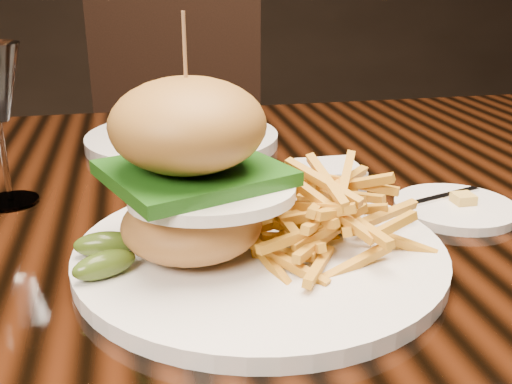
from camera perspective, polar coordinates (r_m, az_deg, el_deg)
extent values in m
cube|color=black|center=(0.72, 0.60, -1.33)|extent=(1.60, 0.90, 0.04)
cylinder|color=silver|center=(0.54, 0.39, -5.75)|extent=(0.33, 0.33, 0.01)
ellipsoid|color=#A36434|center=(0.52, -6.12, -3.07)|extent=(0.12, 0.12, 0.05)
ellipsoid|color=silver|center=(0.49, -4.17, -0.28)|extent=(0.14, 0.11, 0.01)
ellipsoid|color=orange|center=(0.49, -0.94, 0.21)|extent=(0.03, 0.03, 0.01)
cube|color=#266018|center=(0.50, -6.31, 1.46)|extent=(0.17, 0.17, 0.01)
ellipsoid|color=brown|center=(0.49, -6.52, 6.38)|extent=(0.13, 0.13, 0.08)
cylinder|color=#946B45|center=(0.48, -6.70, 10.83)|extent=(0.00, 0.00, 0.10)
ellipsoid|color=#2E4813|center=(0.50, -14.24, -6.71)|extent=(0.06, 0.04, 0.02)
ellipsoid|color=#2E4813|center=(0.53, -14.18, -4.81)|extent=(0.05, 0.02, 0.02)
cylinder|color=silver|center=(0.68, 18.42, -1.44)|extent=(0.13, 0.13, 0.01)
cube|color=gold|center=(0.68, 19.14, -0.59)|extent=(0.02, 0.02, 0.01)
cube|color=silver|center=(0.69, 17.16, -0.47)|extent=(0.11, 0.04, 0.00)
cube|color=silver|center=(0.71, 6.99, 1.35)|extent=(0.08, 0.08, 0.03)
cylinder|color=white|center=(0.73, -22.31, -0.83)|extent=(0.06, 0.06, 0.00)
cylinder|color=white|center=(0.71, -22.83, 2.73)|extent=(0.01, 0.01, 0.09)
cylinder|color=silver|center=(0.90, -7.01, 4.99)|extent=(0.28, 0.28, 0.02)
cylinder|color=silver|center=(0.90, -7.02, 5.11)|extent=(0.20, 0.20, 0.02)
ellipsoid|color=black|center=(0.89, -7.12, 7.49)|extent=(0.11, 0.09, 0.05)
ellipsoid|color=#266018|center=(0.87, -6.50, 9.61)|extent=(0.04, 0.03, 0.02)
cube|color=black|center=(1.55, -7.82, -0.16)|extent=(0.53, 0.53, 0.06)
cube|color=black|center=(1.69, -7.55, 10.36)|extent=(0.46, 0.13, 0.50)
cylinder|color=black|center=(1.52, -15.38, -10.81)|extent=(0.04, 0.04, 0.45)
cylinder|color=black|center=(1.48, -0.61, -10.94)|extent=(0.04, 0.04, 0.45)
cylinder|color=black|center=(1.84, -12.81, -4.65)|extent=(0.04, 0.04, 0.45)
cylinder|color=black|center=(1.81, -0.88, -4.60)|extent=(0.04, 0.04, 0.45)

